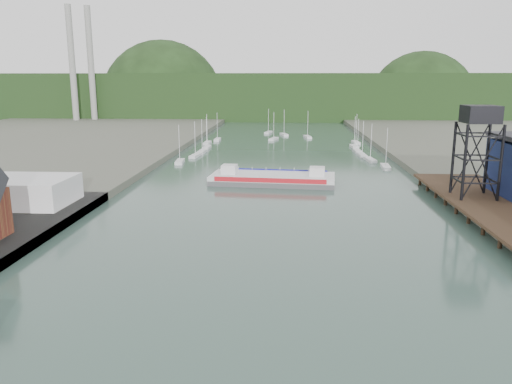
# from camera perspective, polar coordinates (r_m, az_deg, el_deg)

# --- Properties ---
(white_shed) EXTENTS (18.00, 12.00, 4.50)m
(white_shed) POSITION_cam_1_polar(r_m,az_deg,el_deg) (94.47, -25.58, 0.11)
(white_shed) COLOR silver
(white_shed) RESTS_ON west_quay
(lift_tower) EXTENTS (6.50, 6.50, 16.00)m
(lift_tower) POSITION_cam_1_polar(r_m,az_deg,el_deg) (94.73, 24.24, 7.50)
(lift_tower) COLOR black
(lift_tower) RESTS_ON east_pier
(marina_sailboats) EXTENTS (57.71, 92.65, 0.90)m
(marina_sailboats) POSITION_cam_1_polar(r_m,az_deg,el_deg) (170.39, 2.93, 5.23)
(marina_sailboats) COLOR silver
(marina_sailboats) RESTS_ON ground
(smokestacks) EXTENTS (11.20, 8.20, 60.00)m
(smokestacks) POSITION_cam_1_polar(r_m,az_deg,el_deg) (284.35, -19.30, 13.52)
(smokestacks) COLOR gray
(smokestacks) RESTS_ON ground
(distant_hills) EXTENTS (500.00, 120.00, 80.00)m
(distant_hills) POSITION_cam_1_polar(r_m,az_deg,el_deg) (332.11, 2.58, 10.59)
(distant_hills) COLOR black
(distant_hills) RESTS_ON ground
(chain_ferry) EXTENTS (27.97, 13.22, 3.90)m
(chain_ferry) POSITION_cam_1_polar(r_m,az_deg,el_deg) (110.43, 1.91, 1.57)
(chain_ferry) COLOR #505052
(chain_ferry) RESTS_ON ground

